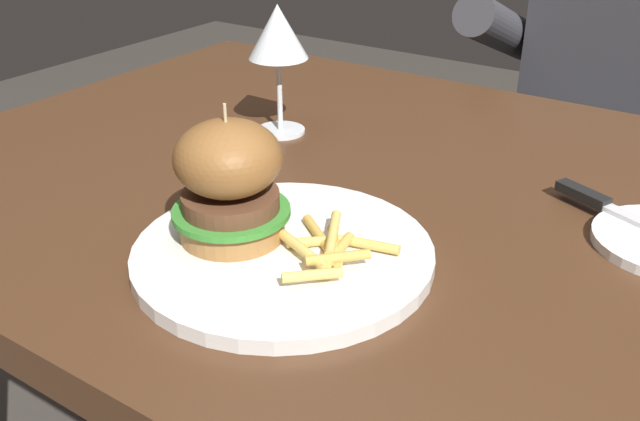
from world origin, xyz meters
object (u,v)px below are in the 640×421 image
Objects in this scene: wine_glass at (278,37)px; diner_person at (622,158)px; main_plate at (283,254)px; burger_sandwich at (229,181)px; table_knife at (623,213)px.

wine_glass is 0.14× the size of diner_person.
burger_sandwich reaches higher than main_plate.
burger_sandwich is (-0.05, -0.01, 0.06)m from main_plate.
diner_person reaches higher than table_knife.
burger_sandwich is 0.31m from wine_glass.
table_knife is 0.16× the size of diner_person.
diner_person is (0.18, 0.87, -0.25)m from burger_sandwich.
wine_glass is (-0.14, 0.27, 0.06)m from burger_sandwich.
main_plate is 1.46× the size of table_knife.
diner_person is (0.32, 0.61, -0.30)m from wine_glass.
burger_sandwich reaches higher than table_knife.
wine_glass is 0.45m from table_knife.
table_knife reaches higher than main_plate.
main_plate is at bearing -134.89° from table_knife.
table_knife is at bearing -2.26° from wine_glass.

